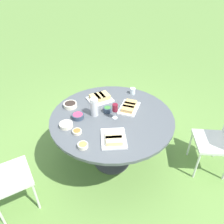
{
  "coord_description": "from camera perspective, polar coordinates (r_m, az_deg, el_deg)",
  "views": [
    {
      "loc": [
        1.62,
        1.33,
        2.34
      ],
      "look_at": [
        0.0,
        0.0,
        0.84
      ],
      "focal_mm": 35.0,
      "sensor_mm": 36.0,
      "label": 1
    }
  ],
  "objects": [
    {
      "name": "bowl_dip_cream",
      "position": [
        2.49,
        -11.9,
        -3.29
      ],
      "size": [
        0.15,
        0.15,
        0.05
      ],
      "color": "beige",
      "rests_on": "dining_table"
    },
    {
      "name": "bowl_olives",
      "position": [
        2.81,
        -10.84,
        1.85
      ],
      "size": [
        0.17,
        0.17,
        0.05
      ],
      "color": "beige",
      "rests_on": "dining_table"
    },
    {
      "name": "dining_table",
      "position": [
        2.67,
        -0.0,
        -2.65
      ],
      "size": [
        1.48,
        1.48,
        0.78
      ],
      "color": "#4C4C51",
      "rests_on": "ground_plane"
    },
    {
      "name": "bowl_salad",
      "position": [
        2.66,
        -1.19,
        0.69
      ],
      "size": [
        0.1,
        0.1,
        0.07
      ],
      "color": "#334256",
      "rests_on": "dining_table"
    },
    {
      "name": "platter_bread_main",
      "position": [
        2.9,
        -3.19,
        3.73
      ],
      "size": [
        0.38,
        0.35,
        0.08
      ],
      "color": "white",
      "rests_on": "dining_table"
    },
    {
      "name": "ground_plane",
      "position": [
        3.14,
        -0.0,
        -12.57
      ],
      "size": [
        40.0,
        40.0,
        0.0
      ],
      "primitive_type": "plane",
      "color": "#668E42"
    },
    {
      "name": "chair_near_right",
      "position": [
        3.01,
        26.51,
        -6.06
      ],
      "size": [
        0.6,
        0.6,
        0.89
      ],
      "color": "silver",
      "rests_on": "ground_plane"
    },
    {
      "name": "wine_glass",
      "position": [
        2.5,
        0.81,
        0.96
      ],
      "size": [
        0.06,
        0.06,
        0.19
      ],
      "color": "silver",
      "rests_on": "dining_table"
    },
    {
      "name": "water_pitcher",
      "position": [
        2.58,
        -4.66,
        1.31
      ],
      "size": [
        0.1,
        0.09,
        0.23
      ],
      "color": "silver",
      "rests_on": "dining_table"
    },
    {
      "name": "platter_sandwich_side",
      "position": [
        2.73,
        4.47,
        1.35
      ],
      "size": [
        0.38,
        0.31,
        0.06
      ],
      "color": "white",
      "rests_on": "dining_table"
    },
    {
      "name": "bowl_fries",
      "position": [
        2.22,
        -7.61,
        -8.64
      ],
      "size": [
        0.11,
        0.11,
        0.04
      ],
      "color": "beige",
      "rests_on": "dining_table"
    },
    {
      "name": "platter_charcuterie",
      "position": [
        2.27,
        0.45,
        -6.94
      ],
      "size": [
        0.41,
        0.41,
        0.07
      ],
      "color": "white",
      "rests_on": "dining_table"
    },
    {
      "name": "bowl_roasted_veg",
      "position": [
        2.39,
        -9.14,
        -5.08
      ],
      "size": [
        0.1,
        0.1,
        0.04
      ],
      "color": "beige",
      "rests_on": "dining_table"
    },
    {
      "name": "cup_water_near",
      "position": [
        3.05,
        5.42,
        5.5
      ],
      "size": [
        0.07,
        0.07,
        0.08
      ],
      "color": "silver",
      "rests_on": "dining_table"
    },
    {
      "name": "bowl_dip_red",
      "position": [
        2.6,
        -8.91,
        -1.03
      ],
      "size": [
        0.14,
        0.14,
        0.05
      ],
      "color": "#334256",
      "rests_on": "dining_table"
    }
  ]
}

